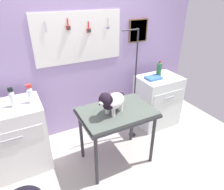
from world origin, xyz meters
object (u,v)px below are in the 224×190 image
object	(u,v)px
counter_left	(13,139)
detangler_spray	(12,98)
dog	(112,101)
soda_bottle	(159,69)
grooming_arm	(134,92)
cabinet_right	(157,101)
grooming_table	(117,116)

from	to	relation	value
counter_left	detangler_spray	distance (m)	0.58
dog	counter_left	bearing A→B (deg)	155.16
detangler_spray	soda_bottle	world-z (taller)	detangler_spray
grooming_arm	cabinet_right	size ratio (longest dim) A/B	1.94
grooming_table	counter_left	xyz separation A→B (m)	(-1.23, 0.49, -0.25)
cabinet_right	counter_left	bearing A→B (deg)	179.51
dog	cabinet_right	world-z (taller)	dog
grooming_arm	detangler_spray	size ratio (longest dim) A/B	7.19
dog	detangler_spray	bearing A→B (deg)	154.08
grooming_table	grooming_arm	xyz separation A→B (m)	(0.48, 0.34, 0.08)
grooming_arm	cabinet_right	world-z (taller)	grooming_arm
counter_left	detangler_spray	size ratio (longest dim) A/B	3.92
dog	soda_bottle	size ratio (longest dim) A/B	1.70
dog	cabinet_right	xyz separation A→B (m)	(1.15, 0.51, -0.54)
grooming_table	counter_left	world-z (taller)	counter_left
cabinet_right	grooming_table	bearing A→B (deg)	-156.06
grooming_table	cabinet_right	size ratio (longest dim) A/B	1.06
detangler_spray	soda_bottle	distance (m)	2.19
grooming_table	dog	xyz separation A→B (m)	(-0.09, -0.04, 0.26)
cabinet_right	detangler_spray	size ratio (longest dim) A/B	3.70
grooming_table	soda_bottle	world-z (taller)	soda_bottle
grooming_arm	cabinet_right	xyz separation A→B (m)	(0.58, 0.13, -0.36)
grooming_arm	dog	world-z (taller)	grooming_arm
grooming_arm	soda_bottle	distance (m)	0.65
grooming_arm	counter_left	xyz separation A→B (m)	(-1.70, 0.15, -0.33)
detangler_spray	grooming_arm	bearing A→B (deg)	-4.50
grooming_table	cabinet_right	xyz separation A→B (m)	(1.06, 0.47, -0.28)
grooming_table	grooming_arm	world-z (taller)	grooming_arm
counter_left	cabinet_right	distance (m)	2.29
grooming_table	grooming_arm	bearing A→B (deg)	35.27
grooming_table	cabinet_right	distance (m)	1.19
dog	soda_bottle	distance (m)	1.29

